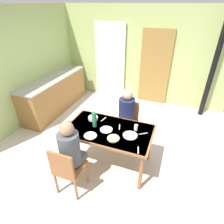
% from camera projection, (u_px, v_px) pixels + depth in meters
% --- Properties ---
extents(ground_plane, '(6.75, 6.75, 0.00)m').
position_uv_depth(ground_plane, '(105.00, 153.00, 3.60)').
color(ground_plane, beige).
extents(wall_back, '(4.73, 0.10, 2.53)m').
position_uv_depth(wall_back, '(141.00, 56.00, 5.03)').
color(wall_back, '#ADC071').
rests_on(wall_back, ground_plane).
extents(wall_left, '(0.10, 3.89, 2.53)m').
position_uv_depth(wall_left, '(23.00, 68.00, 4.16)').
color(wall_left, '#A8C275').
rests_on(wall_left, ground_plane).
extents(door_wooden, '(0.80, 0.05, 2.00)m').
position_uv_depth(door_wooden, '(155.00, 68.00, 4.97)').
color(door_wooden, olive).
rests_on(door_wooden, ground_plane).
extents(stove_pipe_column, '(0.12, 0.12, 2.53)m').
position_uv_depth(stove_pipe_column, '(214.00, 67.00, 4.20)').
color(stove_pipe_column, black).
rests_on(stove_pipe_column, ground_plane).
extents(curtain_panel, '(0.90, 0.03, 2.12)m').
position_uv_depth(curtain_panel, '(110.00, 62.00, 5.32)').
color(curtain_panel, white).
rests_on(curtain_panel, ground_plane).
extents(kitchen_counter, '(0.61, 2.21, 0.91)m').
position_uv_depth(kitchen_counter, '(55.00, 93.00, 4.88)').
color(kitchen_counter, olive).
rests_on(kitchen_counter, ground_plane).
extents(dining_table, '(1.44, 0.82, 0.76)m').
position_uv_depth(dining_table, '(109.00, 133.00, 3.04)').
color(dining_table, '#955D33').
rests_on(dining_table, ground_plane).
extents(chair_near_diner, '(0.40, 0.40, 0.87)m').
position_uv_depth(chair_near_diner, '(67.00, 169.00, 2.62)').
color(chair_near_diner, '#955D33').
rests_on(chair_near_diner, ground_plane).
extents(chair_far_diner, '(0.40, 0.40, 0.87)m').
position_uv_depth(chair_far_diner, '(128.00, 120.00, 3.70)').
color(chair_far_diner, '#955D33').
rests_on(chair_far_diner, ground_plane).
extents(person_near_diner, '(0.30, 0.37, 0.77)m').
position_uv_depth(person_near_diner, '(70.00, 148.00, 2.59)').
color(person_near_diner, '#4B5352').
rests_on(person_near_diner, ground_plane).
extents(person_far_diner, '(0.30, 0.37, 0.77)m').
position_uv_depth(person_far_diner, '(126.00, 111.00, 3.45)').
color(person_far_diner, '#231A3E').
rests_on(person_far_diner, ground_plane).
extents(water_bottle_green_near, '(0.07, 0.07, 0.29)m').
position_uv_depth(water_bottle_green_near, '(94.00, 119.00, 3.01)').
color(water_bottle_green_near, '#2A7B4F').
rests_on(water_bottle_green_near, dining_table).
extents(water_bottle_green_far, '(0.08, 0.08, 0.26)m').
position_uv_depth(water_bottle_green_far, '(70.00, 127.00, 2.84)').
color(water_bottle_green_far, '#278051').
rests_on(water_bottle_green_far, dining_table).
extents(serving_bowl_center, '(0.17, 0.17, 0.05)m').
position_uv_depth(serving_bowl_center, '(93.00, 118.00, 3.24)').
color(serving_bowl_center, white).
rests_on(serving_bowl_center, dining_table).
extents(dinner_plate_near_left, '(0.23, 0.23, 0.01)m').
position_uv_depth(dinner_plate_near_left, '(130.00, 135.00, 2.85)').
color(dinner_plate_near_left, white).
rests_on(dinner_plate_near_left, dining_table).
extents(dinner_plate_near_right, '(0.20, 0.20, 0.01)m').
position_uv_depth(dinner_plate_near_right, '(106.00, 130.00, 2.98)').
color(dinner_plate_near_right, white).
rests_on(dinner_plate_near_right, dining_table).
extents(dinner_plate_far_center, '(0.20, 0.20, 0.01)m').
position_uv_depth(dinner_plate_far_center, '(90.00, 136.00, 2.85)').
color(dinner_plate_far_center, white).
rests_on(dinner_plate_far_center, dining_table).
extents(drinking_glass_by_near_diner, '(0.06, 0.06, 0.10)m').
position_uv_depth(drinking_glass_by_near_diner, '(136.00, 128.00, 2.95)').
color(drinking_glass_by_near_diner, silver).
rests_on(drinking_glass_by_near_diner, dining_table).
extents(bread_plate_sliced, '(0.19, 0.19, 0.02)m').
position_uv_depth(bread_plate_sliced, '(113.00, 138.00, 2.78)').
color(bread_plate_sliced, '#DBB77A').
rests_on(bread_plate_sliced, dining_table).
extents(cutlery_knife_near, '(0.06, 0.15, 0.00)m').
position_uv_depth(cutlery_knife_near, '(119.00, 127.00, 3.05)').
color(cutlery_knife_near, silver).
rests_on(cutlery_knife_near, dining_table).
extents(cutlery_fork_near, '(0.05, 0.15, 0.00)m').
position_uv_depth(cutlery_fork_near, '(104.00, 119.00, 3.25)').
color(cutlery_fork_near, silver).
rests_on(cutlery_fork_near, dining_table).
extents(cutlery_knife_far, '(0.05, 0.15, 0.00)m').
position_uv_depth(cutlery_knife_far, '(138.00, 150.00, 2.57)').
color(cutlery_knife_far, silver).
rests_on(cutlery_knife_far, dining_table).
extents(cutlery_fork_far, '(0.13, 0.10, 0.00)m').
position_uv_depth(cutlery_fork_far, '(143.00, 134.00, 2.90)').
color(cutlery_fork_far, silver).
rests_on(cutlery_fork_far, dining_table).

